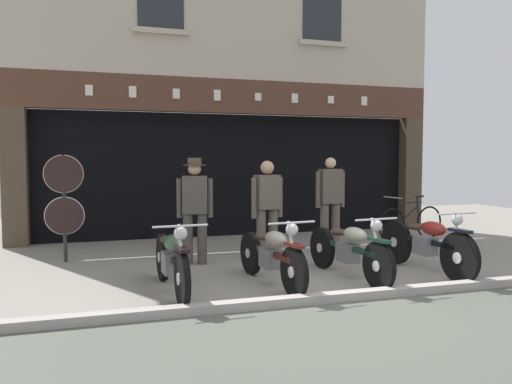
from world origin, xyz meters
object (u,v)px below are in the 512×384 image
motorcycle_left (172,259)px  motorcycle_center_left (271,254)px  tyre_sign_pole (64,196)px  advert_board_near (328,152)px  motorcycle_center (349,249)px  salesman_left (195,205)px  motorcycle_center_right (426,243)px  leaning_bicycle (411,222)px  shopkeeper_center (267,206)px  salesman_right (330,200)px

motorcycle_left → motorcycle_center_left: motorcycle_left is taller
tyre_sign_pole → advert_board_near: 5.96m
motorcycle_center → tyre_sign_pole: size_ratio=1.17×
salesman_left → motorcycle_center: bearing=150.4°
motorcycle_left → motorcycle_center: size_ratio=0.97×
motorcycle_center_right → leaning_bicycle: bearing=-124.3°
shopkeeper_center → advert_board_near: size_ratio=1.64×
tyre_sign_pole → advert_board_near: (5.54, 2.04, 0.76)m
motorcycle_center → shopkeeper_center: bearing=-69.2°
salesman_left → advert_board_near: size_ratio=1.69×
shopkeeper_center → advert_board_near: (2.44, 2.93, 0.91)m
motorcycle_left → salesman_left: 1.75m
motorcycle_center → advert_board_near: bearing=-117.0°
motorcycle_center_left → shopkeeper_center: (0.43, 1.47, 0.48)m
motorcycle_center_left → salesman_right: (1.75, 1.91, 0.51)m
motorcycle_center → motorcycle_center_right: 1.23m
motorcycle_left → leaning_bicycle: 5.80m
motorcycle_left → leaning_bicycle: leaning_bicycle is taller
motorcycle_center_right → tyre_sign_pole: (-5.03, 2.34, 0.61)m
shopkeeper_center → advert_board_near: advert_board_near is taller
salesman_left → salesman_right: salesman_right is taller
motorcycle_left → motorcycle_center_left: size_ratio=1.02×
motorcycle_center_right → tyre_sign_pole: bearing=-28.5°
tyre_sign_pole → shopkeeper_center: bearing=-15.9°
salesman_right → shopkeeper_center: bearing=15.8°
motorcycle_center_right → advert_board_near: advert_board_near is taller
motorcycle_center → advert_board_near: advert_board_near is taller
salesman_right → motorcycle_center: bearing=69.4°
motorcycle_center_left → advert_board_near: (2.87, 4.40, 1.40)m
motorcycle_center → shopkeeper_center: (-0.70, 1.44, 0.48)m
advert_board_near → salesman_left: bearing=-142.0°
salesman_left → tyre_sign_pole: bearing=-11.0°
shopkeeper_center → advert_board_near: bearing=-140.8°
leaning_bicycle → shopkeeper_center: bearing=97.2°
shopkeeper_center → motorcycle_center: bearing=105.1°
advert_board_near → leaning_bicycle: bearing=-60.2°
motorcycle_center → leaning_bicycle: 3.78m
motorcycle_center_left → leaning_bicycle: bearing=-152.8°
motorcycle_center → salesman_right: size_ratio=1.20×
motorcycle_left → salesman_right: (3.03, 1.90, 0.50)m
salesman_left → motorcycle_center_left: bearing=124.7°
shopkeeper_center → tyre_sign_pole: (-3.10, 0.88, 0.15)m
salesman_right → motorcycle_left: bearing=29.5°
motorcycle_center_right → tyre_sign_pole: 5.58m
shopkeeper_center → tyre_sign_pole: bearing=-26.8°
motorcycle_center_left → motorcycle_center_right: (2.36, 0.01, 0.02)m
motorcycle_left → advert_board_near: bearing=-136.4°
leaning_bicycle → motorcycle_left: bearing=105.7°
motorcycle_left → shopkeeper_center: size_ratio=1.20×
shopkeeper_center → motorcycle_center_right: bearing=132.1°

